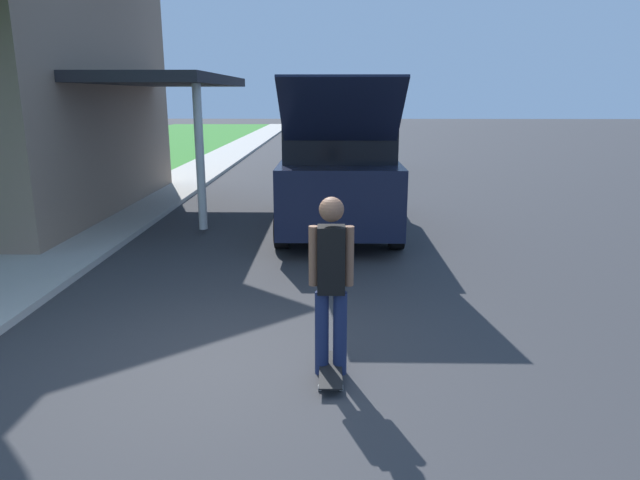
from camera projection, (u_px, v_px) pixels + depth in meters
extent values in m
plane|color=#333335|center=(235.00, 364.00, 5.62)|extent=(120.00, 120.00, 0.00)
cube|color=#ADA89E|center=(106.00, 224.00, 11.49)|extent=(1.80, 80.00, 0.10)
cube|color=#28282D|center=(165.00, 80.00, 12.13)|extent=(2.60, 5.41, 0.20)
cylinder|color=silver|center=(200.00, 158.00, 10.60)|extent=(0.16, 0.16, 2.70)
cube|color=black|center=(338.00, 183.00, 11.15)|extent=(2.05, 5.03, 1.13)
cube|color=black|center=(339.00, 136.00, 11.05)|extent=(1.88, 3.93, 0.69)
cylinder|color=black|center=(294.00, 197.00, 12.82)|extent=(0.24, 0.70, 0.70)
cylinder|color=black|center=(381.00, 197.00, 12.78)|extent=(0.24, 0.70, 0.70)
cylinder|color=black|center=(282.00, 228.00, 9.80)|extent=(0.24, 0.70, 0.70)
cylinder|color=black|center=(396.00, 229.00, 9.76)|extent=(0.24, 0.70, 0.70)
cube|color=black|center=(341.00, 110.00, 8.31)|extent=(1.80, 1.36, 0.97)
cube|color=black|center=(345.00, 154.00, 20.16)|extent=(1.71, 4.19, 0.74)
cube|color=black|center=(345.00, 137.00, 19.91)|extent=(1.50, 2.18, 0.48)
cylinder|color=black|center=(322.00, 157.00, 21.45)|extent=(0.20, 0.63, 0.63)
cylinder|color=black|center=(366.00, 157.00, 21.42)|extent=(0.20, 0.63, 0.63)
cylinder|color=black|center=(321.00, 165.00, 19.02)|extent=(0.20, 0.63, 0.63)
cylinder|color=black|center=(370.00, 165.00, 18.98)|extent=(0.20, 0.63, 0.63)
cylinder|color=#192347|center=(322.00, 333.00, 5.33)|extent=(0.13, 0.13, 0.81)
cylinder|color=#192347|center=(340.00, 333.00, 5.33)|extent=(0.13, 0.13, 0.81)
cube|color=black|center=(331.00, 260.00, 5.16)|extent=(0.25, 0.20, 0.62)
sphere|color=brown|center=(331.00, 209.00, 5.04)|extent=(0.22, 0.22, 0.22)
cylinder|color=brown|center=(314.00, 256.00, 5.15)|extent=(0.09, 0.09, 0.55)
cylinder|color=brown|center=(349.00, 256.00, 5.14)|extent=(0.09, 0.09, 0.55)
cube|color=black|center=(331.00, 369.00, 5.31)|extent=(0.21, 0.76, 0.02)
cylinder|color=silver|center=(321.00, 364.00, 5.56)|extent=(0.03, 0.06, 0.06)
cylinder|color=silver|center=(341.00, 364.00, 5.55)|extent=(0.03, 0.06, 0.06)
cylinder|color=silver|center=(320.00, 388.00, 5.10)|extent=(0.03, 0.06, 0.06)
cylinder|color=silver|center=(341.00, 388.00, 5.10)|extent=(0.03, 0.06, 0.06)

